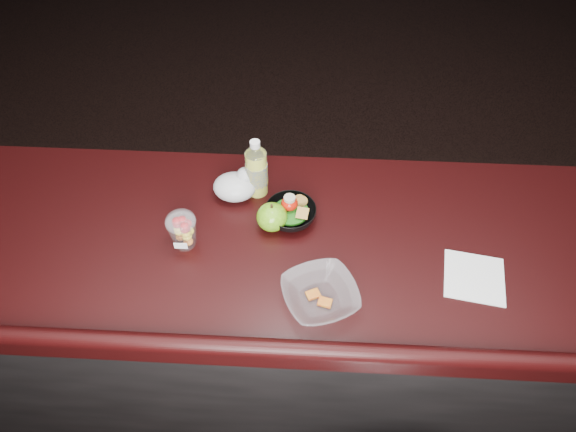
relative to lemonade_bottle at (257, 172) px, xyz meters
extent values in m
cube|color=black|center=(0.15, -0.19, -0.61)|extent=(4.00, 0.65, 0.98)
cube|color=black|center=(0.15, -0.19, -0.10)|extent=(4.06, 0.71, 0.04)
cylinder|color=yellow|center=(0.00, 0.00, -0.01)|extent=(0.06, 0.06, 0.16)
cylinder|color=white|center=(0.00, 0.00, -0.01)|extent=(0.07, 0.07, 0.16)
cone|color=white|center=(0.00, 0.00, 0.09)|extent=(0.06, 0.06, 0.03)
cylinder|color=white|center=(0.00, 0.00, 0.11)|extent=(0.03, 0.03, 0.02)
cylinder|color=#072D99|center=(0.00, 0.00, -0.01)|extent=(0.07, 0.07, 0.07)
ellipsoid|color=white|center=(-0.19, -0.22, 0.01)|extent=(0.09, 0.09, 0.05)
ellipsoid|color=#45810E|center=(0.06, -0.14, -0.04)|extent=(0.09, 0.09, 0.08)
cylinder|color=black|center=(0.06, -0.14, 0.00)|extent=(0.01, 0.01, 0.01)
ellipsoid|color=silver|center=(-0.07, -0.02, -0.05)|extent=(0.13, 0.11, 0.08)
sphere|color=silver|center=(-0.04, -0.01, -0.02)|extent=(0.06, 0.06, 0.06)
imported|color=black|center=(0.11, -0.11, -0.06)|extent=(0.19, 0.19, 0.05)
cylinder|color=#0F470C|center=(0.11, -0.11, -0.05)|extent=(0.11, 0.11, 0.01)
ellipsoid|color=#B21407|center=(0.10, -0.10, -0.03)|extent=(0.05, 0.05, 0.04)
cylinder|color=beige|center=(0.10, -0.10, -0.01)|extent=(0.03, 0.03, 0.01)
ellipsoid|color=white|center=(0.08, -0.13, -0.04)|extent=(0.03, 0.03, 0.04)
imported|color=silver|center=(0.20, -0.39, -0.06)|extent=(0.25, 0.25, 0.05)
cube|color=#990F0C|center=(0.18, -0.38, -0.07)|extent=(0.04, 0.04, 0.01)
cube|color=#990F0C|center=(0.21, -0.40, -0.07)|extent=(0.04, 0.04, 0.01)
cube|color=white|center=(0.62, -0.30, -0.08)|extent=(0.18, 0.18, 0.00)
camera|label=1|loc=(0.15, -1.11, 1.08)|focal=32.00mm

